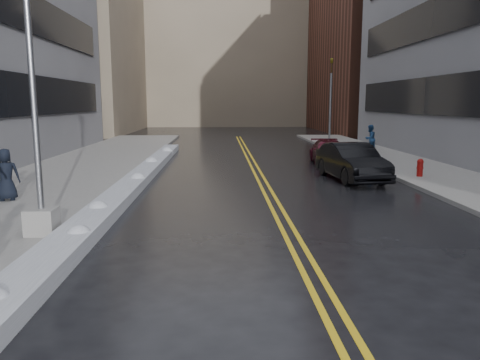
{
  "coord_description": "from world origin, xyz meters",
  "views": [
    {
      "loc": [
        0.81,
        -8.65,
        3.15
      ],
      "look_at": [
        1.29,
        2.47,
        1.3
      ],
      "focal_mm": 35.0,
      "sensor_mm": 36.0,
      "label": 1
    }
  ],
  "objects": [
    {
      "name": "ground",
      "position": [
        0.0,
        0.0,
        0.0
      ],
      "size": [
        160.0,
        160.0,
        0.0
      ],
      "primitive_type": "plane",
      "color": "black",
      "rests_on": "ground"
    },
    {
      "name": "sidewalk_west",
      "position": [
        -5.75,
        10.0,
        0.07
      ],
      "size": [
        5.5,
        50.0,
        0.15
      ],
      "primitive_type": "cube",
      "color": "gray",
      "rests_on": "ground"
    },
    {
      "name": "sidewalk_east",
      "position": [
        10.0,
        10.0,
        0.07
      ],
      "size": [
        4.0,
        50.0,
        0.15
      ],
      "primitive_type": "cube",
      "color": "gray",
      "rests_on": "ground"
    },
    {
      "name": "lane_line_left",
      "position": [
        2.35,
        10.0,
        0.0
      ],
      "size": [
        0.12,
        50.0,
        0.01
      ],
      "primitive_type": "cube",
      "color": "gold",
      "rests_on": "ground"
    },
    {
      "name": "lane_line_right",
      "position": [
        2.65,
        10.0,
        0.0
      ],
      "size": [
        0.12,
        50.0,
        0.01
      ],
      "primitive_type": "cube",
      "color": "gold",
      "rests_on": "ground"
    },
    {
      "name": "snow_ridge",
      "position": [
        -2.45,
        8.0,
        0.17
      ],
      "size": [
        0.9,
        30.0,
        0.34
      ],
      "primitive_type": "cube",
      "color": "silver",
      "rests_on": "ground"
    },
    {
      "name": "building_west_far",
      "position": [
        -15.5,
        44.0,
        9.0
      ],
      "size": [
        14.0,
        22.0,
        18.0
      ],
      "primitive_type": "cube",
      "color": "gray",
      "rests_on": "ground"
    },
    {
      "name": "building_far",
      "position": [
        2.0,
        60.0,
        11.0
      ],
      "size": [
        36.0,
        16.0,
        22.0
      ],
      "primitive_type": "cube",
      "color": "gray",
      "rests_on": "ground"
    },
    {
      "name": "lamppost",
      "position": [
        -3.3,
        2.0,
        2.53
      ],
      "size": [
        0.65,
        0.65,
        7.62
      ],
      "color": "gray",
      "rests_on": "sidewalk_west"
    },
    {
      "name": "fire_hydrant",
      "position": [
        9.0,
        10.0,
        0.55
      ],
      "size": [
        0.26,
        0.26,
        0.73
      ],
      "color": "maroon",
      "rests_on": "sidewalk_east"
    },
    {
      "name": "traffic_signal",
      "position": [
        8.5,
        24.0,
        3.4
      ],
      "size": [
        0.16,
        0.2,
        6.0
      ],
      "color": "gray",
      "rests_on": "sidewalk_east"
    },
    {
      "name": "pedestrian_c",
      "position": [
        -5.79,
        5.85,
        0.96
      ],
      "size": [
        0.91,
        0.74,
        1.61
      ],
      "primitive_type": "imported",
      "rotation": [
        0.0,
        0.0,
        3.47
      ],
      "color": "black",
      "rests_on": "sidewalk_west"
    },
    {
      "name": "pedestrian_east",
      "position": [
        9.89,
        19.35,
        0.98
      ],
      "size": [
        1.03,
        0.99,
        1.67
      ],
      "primitive_type": "imported",
      "rotation": [
        0.0,
        0.0,
        3.79
      ],
      "color": "navy",
      "rests_on": "sidewalk_east"
    },
    {
      "name": "car_black",
      "position": [
        6.16,
        10.03,
        0.76
      ],
      "size": [
        2.12,
        4.76,
        1.52
      ],
      "primitive_type": "imported",
      "rotation": [
        0.0,
        0.0,
        0.11
      ],
      "color": "black",
      "rests_on": "ground"
    },
    {
      "name": "car_maroon",
      "position": [
        6.4,
        15.08,
        0.61
      ],
      "size": [
        2.07,
        4.33,
        1.22
      ],
      "primitive_type": "imported",
      "rotation": [
        0.0,
        0.0,
        -0.09
      ],
      "color": "#430A17",
      "rests_on": "ground"
    }
  ]
}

